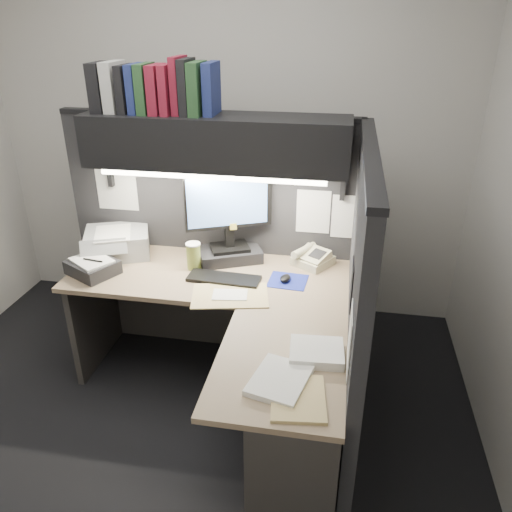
% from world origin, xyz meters
% --- Properties ---
extents(floor, '(3.50, 3.50, 0.00)m').
position_xyz_m(floor, '(0.00, 0.00, 0.00)').
color(floor, black).
rests_on(floor, ground).
extents(wall_back, '(3.50, 0.04, 2.70)m').
position_xyz_m(wall_back, '(0.00, 1.50, 1.35)').
color(wall_back, beige).
rests_on(wall_back, floor).
extents(partition_back, '(1.90, 0.06, 1.60)m').
position_xyz_m(partition_back, '(0.03, 0.93, 0.80)').
color(partition_back, black).
rests_on(partition_back, floor).
extents(partition_right, '(0.06, 1.50, 1.60)m').
position_xyz_m(partition_right, '(0.98, 0.18, 0.80)').
color(partition_right, black).
rests_on(partition_right, floor).
extents(desk, '(1.70, 1.53, 0.73)m').
position_xyz_m(desk, '(0.43, -0.00, 0.44)').
color(desk, '#857054').
rests_on(desk, floor).
extents(overhead_shelf, '(1.55, 0.34, 0.30)m').
position_xyz_m(overhead_shelf, '(0.12, 0.75, 1.50)').
color(overhead_shelf, black).
rests_on(overhead_shelf, partition_back).
extents(task_light_tube, '(1.32, 0.04, 0.04)m').
position_xyz_m(task_light_tube, '(0.12, 0.61, 1.33)').
color(task_light_tube, white).
rests_on(task_light_tube, overhead_shelf).
extents(monitor, '(0.51, 0.38, 0.59)m').
position_xyz_m(monitor, '(0.19, 0.77, 0.96)').
color(monitor, black).
rests_on(monitor, desk).
extents(keyboard, '(0.44, 0.17, 0.02)m').
position_xyz_m(keyboard, '(0.21, 0.50, 0.74)').
color(keyboard, black).
rests_on(keyboard, desk).
extents(mousepad, '(0.24, 0.22, 0.00)m').
position_xyz_m(mousepad, '(0.59, 0.55, 0.73)').
color(mousepad, navy).
rests_on(mousepad, desk).
extents(mouse, '(0.08, 0.10, 0.03)m').
position_xyz_m(mouse, '(0.58, 0.55, 0.75)').
color(mouse, black).
rests_on(mouse, mousepad).
extents(telephone, '(0.29, 0.29, 0.08)m').
position_xyz_m(telephone, '(0.72, 0.80, 0.77)').
color(telephone, beige).
rests_on(telephone, desk).
extents(coffee_cup, '(0.11, 0.11, 0.16)m').
position_xyz_m(coffee_cup, '(-0.01, 0.62, 0.81)').
color(coffee_cup, '#A5B448').
rests_on(coffee_cup, desk).
extents(printer, '(0.50, 0.47, 0.16)m').
position_xyz_m(printer, '(-0.56, 0.74, 0.81)').
color(printer, '#979A9C').
rests_on(printer, desk).
extents(notebook_stack, '(0.35, 0.33, 0.08)m').
position_xyz_m(notebook_stack, '(-0.60, 0.44, 0.77)').
color(notebook_stack, black).
rests_on(notebook_stack, desk).
extents(open_folder, '(0.48, 0.36, 0.01)m').
position_xyz_m(open_folder, '(0.29, 0.32, 0.73)').
color(open_folder, tan).
rests_on(open_folder, desk).
extents(paper_stack_a, '(0.26, 0.23, 0.05)m').
position_xyz_m(paper_stack_a, '(0.81, -0.15, 0.75)').
color(paper_stack_a, white).
rests_on(paper_stack_a, desk).
extents(paper_stack_b, '(0.29, 0.33, 0.03)m').
position_xyz_m(paper_stack_b, '(0.67, -0.36, 0.74)').
color(paper_stack_b, white).
rests_on(paper_stack_b, desk).
extents(manila_stack, '(0.25, 0.31, 0.02)m').
position_xyz_m(manila_stack, '(0.76, -0.45, 0.74)').
color(manila_stack, tan).
rests_on(manila_stack, desk).
extents(binder_row, '(0.72, 0.25, 0.31)m').
position_xyz_m(binder_row, '(-0.22, 0.75, 1.79)').
color(binder_row, black).
rests_on(binder_row, overhead_shelf).
extents(pinned_papers, '(1.76, 1.31, 0.51)m').
position_xyz_m(pinned_papers, '(0.42, 0.56, 1.05)').
color(pinned_papers, white).
rests_on(pinned_papers, partition_back).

